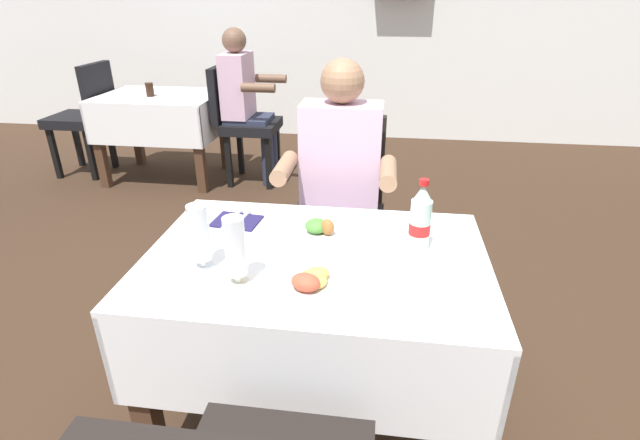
% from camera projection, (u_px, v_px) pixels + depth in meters
% --- Properties ---
extents(ground_plane, '(11.00, 11.00, 0.00)m').
position_uv_depth(ground_plane, '(337.00, 426.00, 1.83)').
color(ground_plane, '#382619').
extents(main_dining_table, '(1.12, 0.78, 0.73)m').
position_uv_depth(main_dining_table, '(316.00, 299.00, 1.64)').
color(main_dining_table, white).
rests_on(main_dining_table, ground).
extents(chair_far_diner_seat, '(0.44, 0.50, 0.97)m').
position_uv_depth(chair_far_diner_seat, '(339.00, 207.00, 2.33)').
color(chair_far_diner_seat, black).
rests_on(chair_far_diner_seat, ground).
extents(seated_diner_far, '(0.50, 0.46, 1.26)m').
position_uv_depth(seated_diner_far, '(339.00, 185.00, 2.16)').
color(seated_diner_far, '#282D42').
rests_on(seated_diner_far, ground).
extents(plate_near_camera, '(0.24, 0.24, 0.06)m').
position_uv_depth(plate_near_camera, '(313.00, 281.00, 1.39)').
color(plate_near_camera, white).
rests_on(plate_near_camera, main_dining_table).
extents(plate_far_diner, '(0.23, 0.23, 0.07)m').
position_uv_depth(plate_far_diner, '(318.00, 231.00, 1.67)').
color(plate_far_diner, white).
rests_on(plate_far_diner, main_dining_table).
extents(beer_glass_left, '(0.07, 0.07, 0.22)m').
position_uv_depth(beer_glass_left, '(235.00, 252.00, 1.36)').
color(beer_glass_left, white).
rests_on(beer_glass_left, main_dining_table).
extents(beer_glass_middle, '(0.07, 0.07, 0.21)m').
position_uv_depth(beer_glass_middle, '(200.00, 236.00, 1.44)').
color(beer_glass_middle, white).
rests_on(beer_glass_middle, main_dining_table).
extents(cola_bottle_primary, '(0.07, 0.07, 0.25)m').
position_uv_depth(cola_bottle_primary, '(420.00, 220.00, 1.55)').
color(cola_bottle_primary, silver).
rests_on(cola_bottle_primary, main_dining_table).
extents(napkin_cutlery_set, '(0.18, 0.19, 0.01)m').
position_uv_depth(napkin_cutlery_set, '(237.00, 221.00, 1.78)').
color(napkin_cutlery_set, '#231E4C').
rests_on(napkin_cutlery_set, main_dining_table).
extents(background_dining_table, '(0.98, 0.74, 0.73)m').
position_uv_depth(background_dining_table, '(162.00, 117.00, 4.05)').
color(background_dining_table, white).
rests_on(background_dining_table, ground).
extents(background_chair_left, '(0.50, 0.44, 0.97)m').
position_uv_depth(background_chair_left, '(86.00, 113.00, 4.13)').
color(background_chair_left, black).
rests_on(background_chair_left, ground).
extents(background_chair_right, '(0.50, 0.44, 0.97)m').
position_uv_depth(background_chair_right, '(241.00, 118.00, 3.96)').
color(background_chair_right, black).
rests_on(background_chair_right, ground).
extents(background_patron, '(0.46, 0.50, 1.26)m').
position_uv_depth(background_patron, '(245.00, 99.00, 3.89)').
color(background_patron, '#282D42').
rests_on(background_patron, ground).
extents(background_table_tumbler, '(0.06, 0.06, 0.11)m').
position_uv_depth(background_table_tumbler, '(150.00, 90.00, 3.89)').
color(background_table_tumbler, black).
rests_on(background_table_tumbler, background_dining_table).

